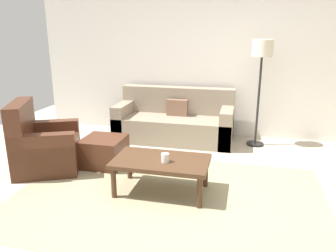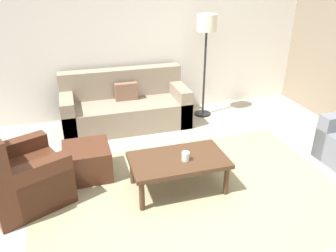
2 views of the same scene
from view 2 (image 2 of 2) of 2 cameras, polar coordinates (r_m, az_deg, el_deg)
ground_plane at (r=3.97m, az=3.79°, el=-11.24°), size 8.00×8.00×0.00m
rear_partition at (r=5.77m, az=-5.06°, el=15.66°), size 6.00×0.12×2.80m
area_rug at (r=3.97m, az=3.79°, el=-11.19°), size 3.53×2.38×0.01m
couch_main at (r=5.55m, az=-7.36°, el=3.30°), size 1.99×0.86×0.88m
armchair_leather at (r=3.99m, az=-24.30°, el=-8.23°), size 1.06×1.06×0.95m
ottoman at (r=4.27m, az=-13.59°, el=-5.84°), size 0.56×0.56×0.40m
coffee_table at (r=3.84m, az=1.77°, el=-6.17°), size 1.10×0.64×0.41m
cup at (r=3.75m, az=3.01°, el=-5.18°), size 0.09×0.09×0.10m
lamp_standing at (r=5.59m, az=6.55°, el=15.37°), size 0.32×0.32×1.71m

